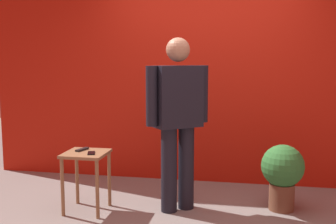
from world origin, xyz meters
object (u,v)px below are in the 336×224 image
standing_person (178,115)px  side_table (86,164)px  tv_remote (82,149)px  potted_plant (283,172)px  cell_phone (91,153)px

standing_person → side_table: standing_person is taller
side_table → tv_remote: bearing=134.7°
side_table → potted_plant: 2.02m
standing_person → side_table: (-0.91, -0.21, -0.50)m
standing_person → potted_plant: 1.23m
standing_person → potted_plant: bearing=10.5°
side_table → tv_remote: 0.17m
tv_remote → standing_person: bearing=25.8°
standing_person → tv_remote: (-0.98, -0.14, -0.36)m
side_table → tv_remote: size_ratio=3.64×
side_table → potted_plant: potted_plant is taller
tv_remote → potted_plant: size_ratio=0.25×
tv_remote → cell_phone: bearing=-20.6°
side_table → cell_phone: size_ratio=4.30×
cell_phone → tv_remote: tv_remote is taller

